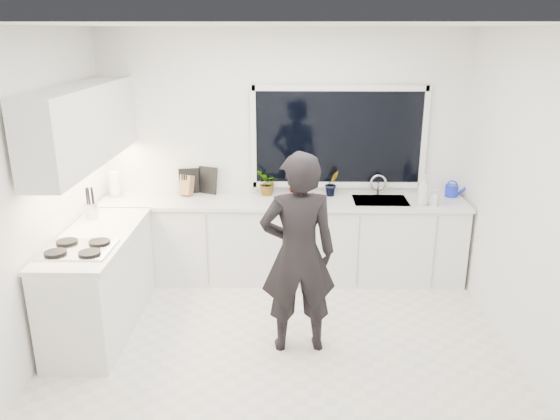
{
  "coord_description": "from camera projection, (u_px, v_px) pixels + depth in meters",
  "views": [
    {
      "loc": [
        0.08,
        -4.18,
        2.67
      ],
      "look_at": [
        -0.01,
        0.4,
        1.15
      ],
      "focal_mm": 35.0,
      "sensor_mm": 36.0,
      "label": 1
    }
  ],
  "objects": [
    {
      "name": "floor",
      "position": [
        280.0,
        349.0,
        4.81
      ],
      "size": [
        4.0,
        3.5,
        0.02
      ],
      "primitive_type": "cube",
      "color": "beige",
      "rests_on": "ground"
    },
    {
      "name": "wall_back",
      "position": [
        284.0,
        154.0,
        6.05
      ],
      "size": [
        4.0,
        0.02,
        2.7
      ],
      "primitive_type": "cube",
      "color": "white",
      "rests_on": "ground"
    },
    {
      "name": "wall_left",
      "position": [
        33.0,
        201.0,
        4.42
      ],
      "size": [
        0.02,
        3.5,
        2.7
      ],
      "primitive_type": "cube",
      "color": "white",
      "rests_on": "ground"
    },
    {
      "name": "wall_right",
      "position": [
        532.0,
        204.0,
        4.34
      ],
      "size": [
        0.02,
        3.5,
        2.7
      ],
      "primitive_type": "cube",
      "color": "white",
      "rests_on": "ground"
    },
    {
      "name": "ceiling",
      "position": [
        281.0,
        23.0,
        3.95
      ],
      "size": [
        4.0,
        3.5,
        0.02
      ],
      "primitive_type": "cube",
      "color": "white",
      "rests_on": "wall_back"
    },
    {
      "name": "window",
      "position": [
        338.0,
        137.0,
        5.94
      ],
      "size": [
        1.8,
        0.02,
        1.0
      ],
      "primitive_type": "cube",
      "color": "black",
      "rests_on": "wall_back"
    },
    {
      "name": "base_cabinets_back",
      "position": [
        283.0,
        241.0,
        6.04
      ],
      "size": [
        3.92,
        0.58,
        0.88
      ],
      "primitive_type": "cube",
      "color": "white",
      "rests_on": "floor"
    },
    {
      "name": "base_cabinets_left",
      "position": [
        101.0,
        284.0,
        5.03
      ],
      "size": [
        0.58,
        1.6,
        0.88
      ],
      "primitive_type": "cube",
      "color": "white",
      "rests_on": "floor"
    },
    {
      "name": "countertop_back",
      "position": [
        283.0,
        202.0,
        5.89
      ],
      "size": [
        3.94,
        0.62,
        0.04
      ],
      "primitive_type": "cube",
      "color": "silver",
      "rests_on": "base_cabinets_back"
    },
    {
      "name": "countertop_left",
      "position": [
        95.0,
        237.0,
        4.89
      ],
      "size": [
        0.62,
        1.6,
        0.04
      ],
      "primitive_type": "cube",
      "color": "silver",
      "rests_on": "base_cabinets_left"
    },
    {
      "name": "upper_cabinets",
      "position": [
        84.0,
        125.0,
        4.92
      ],
      "size": [
        0.34,
        2.1,
        0.7
      ],
      "primitive_type": "cube",
      "color": "white",
      "rests_on": "wall_left"
    },
    {
      "name": "sink",
      "position": [
        380.0,
        205.0,
        5.89
      ],
      "size": [
        0.58,
        0.42,
        0.14
      ],
      "primitive_type": "cube",
      "color": "silver",
      "rests_on": "countertop_back"
    },
    {
      "name": "faucet",
      "position": [
        378.0,
        185.0,
        6.03
      ],
      "size": [
        0.03,
        0.03,
        0.22
      ],
      "primitive_type": "cylinder",
      "color": "silver",
      "rests_on": "countertop_back"
    },
    {
      "name": "stovetop",
      "position": [
        78.0,
        248.0,
        4.54
      ],
      "size": [
        0.56,
        0.48,
        0.03
      ],
      "primitive_type": "cube",
      "color": "black",
      "rests_on": "countertop_left"
    },
    {
      "name": "person",
      "position": [
        298.0,
        254.0,
        4.56
      ],
      "size": [
        0.68,
        0.49,
        1.76
      ],
      "primitive_type": "imported",
      "rotation": [
        0.0,
        0.0,
        3.25
      ],
      "color": "black",
      "rests_on": "floor"
    },
    {
      "name": "pizza_tray",
      "position": [
        303.0,
        199.0,
        5.86
      ],
      "size": [
        0.53,
        0.42,
        0.03
      ],
      "primitive_type": "cube",
      "rotation": [
        0.0,
        0.0,
        -0.12
      ],
      "color": "silver",
      "rests_on": "countertop_back"
    },
    {
      "name": "pizza",
      "position": [
        303.0,
        198.0,
        5.85
      ],
      "size": [
        0.49,
        0.37,
        0.01
      ],
      "primitive_type": "cube",
      "rotation": [
        0.0,
        0.0,
        -0.12
      ],
      "color": "#AD2F17",
      "rests_on": "pizza_tray"
    },
    {
      "name": "watering_can",
      "position": [
        451.0,
        191.0,
        5.99
      ],
      "size": [
        0.18,
        0.18,
        0.13
      ],
      "primitive_type": "cylinder",
      "rotation": [
        0.0,
        0.0,
        0.33
      ],
      "color": "#1529CB",
      "rests_on": "countertop_back"
    },
    {
      "name": "paper_towel_roll",
      "position": [
        115.0,
        185.0,
        5.98
      ],
      "size": [
        0.12,
        0.12,
        0.26
      ],
      "primitive_type": "cylinder",
      "rotation": [
        0.0,
        0.0,
        0.11
      ],
      "color": "white",
      "rests_on": "countertop_back"
    },
    {
      "name": "knife_block",
      "position": [
        187.0,
        186.0,
        6.01
      ],
      "size": [
        0.16,
        0.14,
        0.22
      ],
      "primitive_type": "cube",
      "rotation": [
        0.0,
        0.0,
        -0.39
      ],
      "color": "#906243",
      "rests_on": "countertop_back"
    },
    {
      "name": "utensil_crock",
      "position": [
        92.0,
        211.0,
        5.29
      ],
      "size": [
        0.17,
        0.17,
        0.16
      ],
      "primitive_type": "cylinder",
      "rotation": [
        0.0,
        0.0,
        -0.36
      ],
      "color": "#B1B2B6",
      "rests_on": "countertop_left"
    },
    {
      "name": "picture_frame_large",
      "position": [
        189.0,
        181.0,
        6.1
      ],
      "size": [
        0.22,
        0.06,
        0.28
      ],
      "primitive_type": "cube",
      "rotation": [
        0.0,
        0.0,
        0.2
      ],
      "color": "black",
      "rests_on": "countertop_back"
    },
    {
      "name": "picture_frame_small",
      "position": [
        207.0,
        180.0,
        6.09
      ],
      "size": [
        0.24,
        0.12,
        0.3
      ],
      "primitive_type": "cube",
      "rotation": [
        0.0,
        0.0,
        -0.43
      ],
      "color": "black",
      "rests_on": "countertop_back"
    },
    {
      "name": "herb_plants",
      "position": [
        287.0,
        183.0,
        6.0
      ],
      "size": [
        0.93,
        0.28,
        0.31
      ],
      "color": "#26662D",
      "rests_on": "countertop_back"
    },
    {
      "name": "soap_bottles",
      "position": [
        426.0,
        191.0,
        5.68
      ],
      "size": [
        0.26,
        0.17,
        0.32
      ],
      "color": "#D8BF66",
      "rests_on": "countertop_back"
    }
  ]
}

